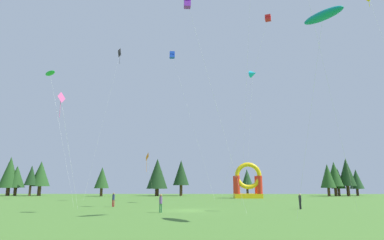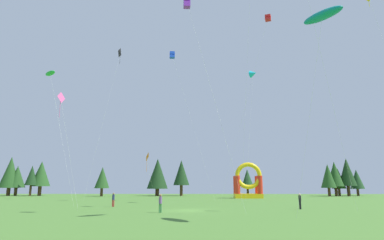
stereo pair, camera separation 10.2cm
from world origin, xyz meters
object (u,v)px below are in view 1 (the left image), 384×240
at_px(kite_purple_box, 187,3).
at_px(person_left_edge, 113,198).
at_px(kite_green_parafoil, 50,73).
at_px(kite_blue_box, 172,55).
at_px(kite_red_box, 268,19).
at_px(kite_pink_diamond, 61,99).
at_px(person_midfield, 161,202).
at_px(kite_cyan_delta, 253,74).
at_px(kite_orange_diamond, 146,157).
at_px(kite_teal_parafoil, 323,16).
at_px(person_far_side, 300,200).
at_px(kite_black_diamond, 120,54).
at_px(inflatable_yellow_castle, 248,185).

height_order(kite_purple_box, person_left_edge, kite_purple_box).
bearing_deg(kite_green_parafoil, kite_blue_box, 26.83).
height_order(kite_red_box, kite_purple_box, kite_red_box).
bearing_deg(kite_pink_diamond, person_midfield, -5.90).
bearing_deg(kite_pink_diamond, kite_purple_box, -12.74).
height_order(kite_cyan_delta, kite_red_box, kite_red_box).
bearing_deg(person_midfield, kite_orange_diamond, -113.58).
xyz_separation_m(kite_orange_diamond, person_midfield, (5.25, -23.75, -6.11)).
bearing_deg(kite_teal_parafoil, kite_orange_diamond, 120.24).
bearing_deg(kite_orange_diamond, kite_purple_box, -73.14).
relative_size(person_far_side, person_midfield, 0.97).
relative_size(kite_pink_diamond, person_far_side, 7.19).
bearing_deg(kite_purple_box, person_far_side, 28.97).
height_order(kite_green_parafoil, kite_blue_box, kite_blue_box).
relative_size(kite_green_parafoil, kite_teal_parafoil, 1.17).
relative_size(kite_black_diamond, kite_teal_parafoil, 1.73).
relative_size(kite_purple_box, person_midfield, 12.41).
bearing_deg(person_far_side, kite_green_parafoil, -47.51).
height_order(kite_pink_diamond, kite_teal_parafoil, kite_teal_parafoil).
height_order(kite_orange_diamond, kite_blue_box, kite_blue_box).
xyz_separation_m(kite_cyan_delta, kite_purple_box, (-11.23, -28.19, -2.43)).
bearing_deg(person_left_edge, kite_black_diamond, 108.31).
relative_size(kite_orange_diamond, kite_black_diamond, 0.28).
bearing_deg(kite_pink_diamond, kite_blue_box, 63.86).
height_order(kite_orange_diamond, person_left_edge, kite_orange_diamond).
height_order(kite_cyan_delta, kite_pink_diamond, kite_cyan_delta).
relative_size(kite_purple_box, kite_teal_parafoil, 1.31).
bearing_deg(kite_red_box, person_midfield, -134.22).
bearing_deg(kite_orange_diamond, kite_cyan_delta, 7.65).
xyz_separation_m(kite_orange_diamond, kite_blue_box, (4.38, -2.55, 17.21)).
relative_size(kite_cyan_delta, kite_red_box, 0.84).
bearing_deg(person_far_side, person_midfield, -15.40).
xyz_separation_m(kite_orange_diamond, inflatable_yellow_castle, (18.39, 9.38, -4.54)).
xyz_separation_m(kite_blue_box, inflatable_yellow_castle, (14.00, 11.93, -21.74)).
xyz_separation_m(kite_red_box, kite_teal_parafoil, (-1.00, -22.58, -12.03)).
relative_size(kite_green_parafoil, person_midfield, 11.05).
distance_m(kite_purple_box, kite_black_diamond, 32.05).
xyz_separation_m(kite_orange_diamond, kite_green_parafoil, (-12.39, -11.03, 11.08)).
height_order(kite_orange_diamond, kite_red_box, kite_red_box).
bearing_deg(kite_teal_parafoil, kite_black_diamond, 125.39).
xyz_separation_m(kite_cyan_delta, kite_green_parafoil, (-31.39, -13.59, -4.53)).
xyz_separation_m(kite_green_parafoil, kite_purple_box, (20.16, -14.60, 2.09)).
xyz_separation_m(kite_cyan_delta, inflatable_yellow_castle, (-0.61, 6.83, -20.15)).
relative_size(kite_purple_box, kite_blue_box, 0.84).
bearing_deg(person_far_side, kite_cyan_delta, -121.73).
relative_size(kite_teal_parafoil, person_far_side, 9.74).
height_order(kite_green_parafoil, person_far_side, kite_green_parafoil).
bearing_deg(inflatable_yellow_castle, kite_red_box, -86.61).
xyz_separation_m(person_far_side, person_left_edge, (-20.92, 3.43, -0.01)).
xyz_separation_m(kite_black_diamond, person_midfield, (11.14, -26.36, -25.81)).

